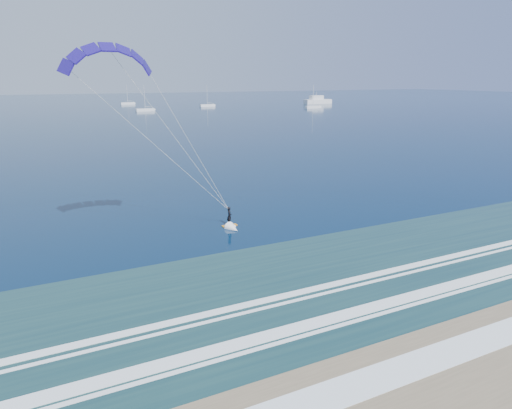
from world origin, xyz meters
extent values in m
plane|color=#082845|center=(0.00, 0.00, 0.00)|extent=(900.00, 900.00, 0.00)
cube|color=#1E423F|center=(0.00, 8.00, 0.01)|extent=(600.00, 22.00, 0.03)
cube|color=white|center=(0.00, 1.50, 0.04)|extent=(600.00, 0.90, 0.07)
cube|color=white|center=(0.00, 5.50, 0.04)|extent=(600.00, 1.10, 0.07)
cube|color=white|center=(0.00, 9.50, 0.04)|extent=(600.00, 0.70, 0.07)
cube|color=white|center=(0.00, -0.50, 0.11)|extent=(600.00, 2.00, 0.02)
cube|color=orange|center=(-4.35, 25.62, 0.05)|extent=(1.58, 0.51, 0.09)
imported|color=black|center=(-4.35, 25.62, 1.06)|extent=(0.62, 0.80, 1.95)
cone|color=white|center=(-4.50, 24.32, 0.08)|extent=(1.31, 1.74, 1.10)
cube|color=silver|center=(131.35, 212.19, 1.24)|extent=(16.91, 4.51, 2.48)
cube|color=silver|center=(130.35, 212.19, 3.61)|extent=(7.89, 3.61, 2.26)
cylinder|color=silver|center=(130.35, 212.19, 5.74)|extent=(0.16, 0.16, 2.00)
cube|color=silver|center=(26.70, 195.17, 0.60)|extent=(8.31, 2.40, 1.20)
cylinder|color=silver|center=(26.70, 195.17, 6.40)|extent=(0.18, 0.18, 10.39)
cylinder|color=silver|center=(27.90, 195.17, 2.00)|extent=(2.60, 0.12, 0.12)
cube|color=silver|center=(30.34, 252.90, 0.60)|extent=(7.81, 2.40, 1.20)
cylinder|color=silver|center=(30.34, 252.90, 5.97)|extent=(0.18, 0.18, 9.55)
cylinder|color=silver|center=(31.54, 252.90, 2.00)|extent=(2.60, 0.12, 0.12)
cube|color=silver|center=(63.78, 214.40, 0.60)|extent=(7.98, 2.40, 1.20)
cylinder|color=silver|center=(63.78, 214.40, 6.10)|extent=(0.18, 0.18, 9.80)
cylinder|color=silver|center=(64.98, 214.40, 2.00)|extent=(2.60, 0.12, 0.12)
cube|color=silver|center=(105.83, 178.27, 0.60)|extent=(8.21, 2.40, 1.20)
cylinder|color=silver|center=(105.83, 178.27, 6.20)|extent=(0.18, 0.18, 10.00)
cylinder|color=silver|center=(107.03, 178.27, 2.00)|extent=(2.60, 0.12, 0.12)
camera|label=1|loc=(-21.65, -15.42, 14.67)|focal=32.00mm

